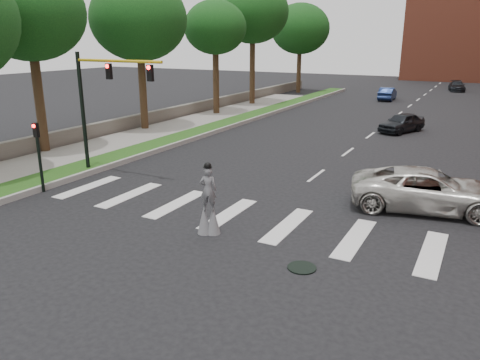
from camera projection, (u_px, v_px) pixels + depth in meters
ground_plane at (245, 228)px, 17.49m from camera, size 160.00×160.00×0.00m
grass_median at (233, 121)px, 39.53m from camera, size 2.00×60.00×0.25m
median_curb at (244, 122)px, 39.06m from camera, size 0.20×60.00×0.28m
sidewalk_left at (126, 140)px, 32.44m from camera, size 4.00×60.00×0.18m
stone_wall at (192, 109)px, 43.57m from camera, size 0.50×56.00×1.10m
manhole at (302, 268)px, 14.45m from camera, size 0.90×0.90×0.04m
traffic_signal at (99, 95)px, 23.23m from camera, size 5.30×0.23×6.20m
secondary_signal at (39, 151)px, 21.14m from camera, size 0.25×0.21×3.23m
stilt_performer at (209, 207)px, 16.77m from camera, size 0.81×0.65×2.68m
suv_crossing at (428, 190)px, 19.18m from camera, size 6.56×3.94×1.71m
car_near at (402, 123)px, 35.40m from camera, size 3.26×4.59×1.45m
car_mid at (387, 94)px, 54.09m from camera, size 1.75×4.51×1.46m
car_far at (457, 86)px, 63.56m from camera, size 2.61×4.83×1.33m
tree_1 at (29, 13)px, 26.67m from camera, size 6.41×6.41×10.97m
tree_2 at (139, 20)px, 34.00m from camera, size 7.06×7.06×11.18m
tree_3 at (215, 28)px, 41.58m from camera, size 5.59×5.59×10.18m
tree_4 at (253, 12)px, 47.59m from camera, size 7.38×7.38×12.59m
tree_5 at (300, 29)px, 59.77m from camera, size 7.46×7.46×11.24m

